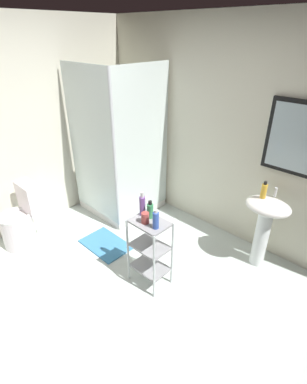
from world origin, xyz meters
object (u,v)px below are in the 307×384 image
at_px(storage_cart, 150,247).
at_px(rinse_cup, 145,218).
at_px(pedestal_sink, 265,220).
at_px(conditioner_bottle_purple, 142,205).
at_px(toilet, 21,221).
at_px(body_wash_bottle_green, 150,210).
at_px(shower_stall, 121,182).
at_px(bath_mat, 106,244).
at_px(hand_soap_bottle, 264,191).
at_px(shampoo_bottle_blue, 156,220).

xyz_separation_m(storage_cart, rinse_cup, (-0.02, -0.04, 0.36)).
relative_size(pedestal_sink, conditioner_bottle_purple, 3.26).
height_order(pedestal_sink, conditioner_bottle_purple, conditioner_bottle_purple).
xyz_separation_m(pedestal_sink, storage_cart, (-0.68, -1.02, -0.14)).
xyz_separation_m(toilet, conditioner_bottle_purple, (1.41, 0.65, 0.53)).
bearing_deg(toilet, rinse_cup, 20.51).
bearing_deg(rinse_cup, storage_cart, 62.97).
height_order(pedestal_sink, rinse_cup, rinse_cup).
height_order(toilet, body_wash_bottle_green, body_wash_bottle_green).
bearing_deg(shower_stall, body_wash_bottle_green, -28.22).
xyz_separation_m(shower_stall, bath_mat, (0.46, -0.67, -0.45)).
bearing_deg(toilet, shower_stall, 77.37).
distance_m(hand_soap_bottle, bath_mat, 1.93).
bearing_deg(toilet, shampoo_bottle_blue, 19.27).
bearing_deg(shampoo_bottle_blue, bath_mat, 175.61).
xyz_separation_m(hand_soap_bottle, shampoo_bottle_blue, (-0.49, -1.06, -0.06)).
bearing_deg(body_wash_bottle_green, rinse_cup, -72.70).
relative_size(toilet, body_wash_bottle_green, 4.24).
bearing_deg(conditioner_bottle_purple, toilet, -155.36).
xyz_separation_m(conditioner_bottle_purple, bath_mat, (-0.66, -0.00, -0.84)).
height_order(storage_cart, body_wash_bottle_green, body_wash_bottle_green).
bearing_deg(pedestal_sink, storage_cart, -123.69).
bearing_deg(conditioner_bottle_purple, storage_cart, -16.04).
xyz_separation_m(storage_cart, conditioner_bottle_purple, (-0.13, 0.04, 0.41)).
height_order(toilet, conditioner_bottle_purple, conditioner_bottle_purple).
bearing_deg(pedestal_sink, body_wash_bottle_green, -127.13).
bearing_deg(pedestal_sink, bath_mat, -146.34).
bearing_deg(pedestal_sink, rinse_cup, -123.47).
bearing_deg(shampoo_bottle_blue, shower_stall, 151.62).
bearing_deg(hand_soap_bottle, rinse_cup, -120.15).
relative_size(conditioner_bottle_purple, body_wash_bottle_green, 1.39).
relative_size(toilet, hand_soap_bottle, 4.12).
distance_m(toilet, bath_mat, 1.04).
relative_size(pedestal_sink, bath_mat, 1.35).
distance_m(pedestal_sink, bath_mat, 1.86).
xyz_separation_m(shampoo_bottle_blue, rinse_cup, (-0.13, -0.01, -0.03)).
distance_m(storage_cart, shampoo_bottle_blue, 0.41).
height_order(hand_soap_bottle, bath_mat, hand_soap_bottle).
distance_m(pedestal_sink, body_wash_bottle_green, 1.23).
distance_m(shower_stall, conditioner_bottle_purple, 1.36).
height_order(shower_stall, toilet, shower_stall).
bearing_deg(body_wash_bottle_green, shower_stall, 151.78).
height_order(body_wash_bottle_green, bath_mat, body_wash_bottle_green).
bearing_deg(conditioner_bottle_purple, hand_soap_bottle, 53.46).
bearing_deg(shampoo_bottle_blue, toilet, -160.73).
distance_m(shampoo_bottle_blue, rinse_cup, 0.13).
xyz_separation_m(shower_stall, storage_cart, (1.25, -0.70, -0.03)).
relative_size(toilet, conditioner_bottle_purple, 3.06).
bearing_deg(shampoo_bottle_blue, rinse_cup, -176.95).
relative_size(pedestal_sink, rinse_cup, 7.57).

